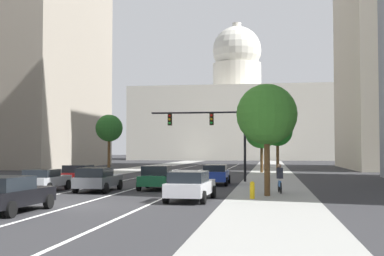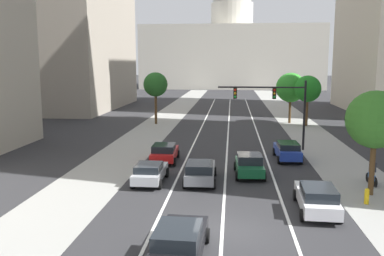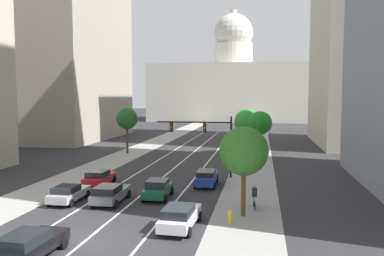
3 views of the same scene
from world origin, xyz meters
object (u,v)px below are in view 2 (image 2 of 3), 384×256
Objects in this scene: car_red at (164,152)px; cyclist at (372,172)px; capitol_building at (231,51)px; car_green at (249,165)px; street_tree_near_right at (375,120)px; car_black at (179,241)px; street_tree_mid_right at (308,89)px; car_blue at (287,150)px; fire_hydrant at (367,196)px; street_tree_near_left at (156,85)px; car_gray at (200,171)px; car_white at (317,198)px; car_silver at (150,172)px; traffic_signal_mast at (276,101)px; street_tree_far_right at (291,88)px.

car_red is 2.42× the size of cyclist.
capitol_building is 106.40m from car_green.
capitol_building is at bearing 94.52° from street_tree_near_right.
car_black is at bearing 163.59° from car_green.
car_green is at bearing -108.45° from street_tree_mid_right.
car_blue is at bearing -17.86° from car_black.
car_red is 15.49m from fire_hydrant.
car_green is at bearing 139.66° from fire_hydrant.
street_tree_near_left is at bearing 35.98° from car_blue.
street_tree_near_left reaches higher than car_green.
car_gray is 0.96× the size of car_white.
street_tree_mid_right is at bearing -28.88° from car_silver.
car_white is at bearing 178.77° from car_blue.
traffic_signal_mast reaches higher than street_tree_near_right.
car_black is 14.33m from street_tree_near_right.
car_green is 0.63× the size of street_tree_far_right.
street_tree_far_right reaches higher than car_red.
car_green is at bearing -103.39° from street_tree_far_right.
street_tree_mid_right is (7.98, 23.92, 3.78)m from car_green.
car_silver is at bearing -128.31° from traffic_signal_mast.
car_black reaches higher than car_blue.
car_red is at bearing 13.40° from car_black.
car_white is 6.23m from street_tree_near_right.
cyclist reaches higher than car_blue.
street_tree_near_left is at bearing 10.57° from car_red.
car_silver is at bearing 167.26° from fire_hydrant.
car_black is 1.10× the size of car_red.
capitol_building is 12.92× the size of car_red.
car_white is (6.50, -4.81, 0.01)m from car_gray.
car_blue is at bearing -52.46° from car_silver.
car_gray is 28.55m from street_tree_mid_right.
street_tree_near_right is at bearing -46.96° from car_white.
cyclist is 0.26× the size of street_tree_far_right.
street_tree_far_right is 0.99× the size of street_tree_near_left.
fire_hydrant is at bearing -85.94° from capitol_building.
street_tree_near_left is at bearing 31.02° from cyclist.
street_tree_far_right reaches higher than car_black.
capitol_building reaches higher than car_black.
street_tree_near_left is (-14.17, 18.69, 4.21)m from car_blue.
street_tree_mid_right is (1.71, 29.24, 4.10)m from fire_hydrant.
capitol_building reaches higher than traffic_signal_mast.
car_black is 1.03× the size of car_blue.
street_tree_near_left reaches higher than car_silver.
street_tree_near_left is at bearing 9.47° from car_silver.
traffic_signal_mast is (5.92, 11.24, 3.64)m from car_gray.
car_gray is at bearing 120.12° from car_green.
car_red is at bearing 145.57° from fire_hydrant.
car_white is at bearing -87.94° from traffic_signal_mast.
car_black is at bearing -90.79° from capitol_building.
car_red is (-6.51, 3.44, -0.02)m from car_green.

